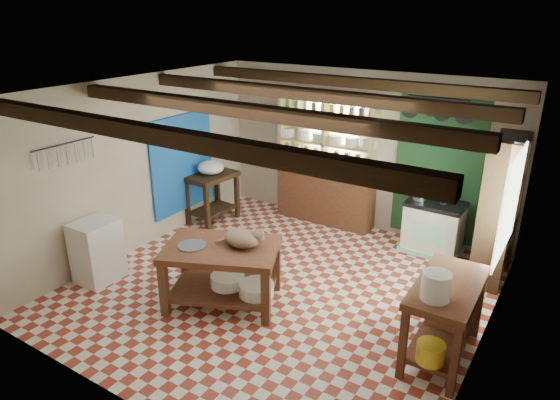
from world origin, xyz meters
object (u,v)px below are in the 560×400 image
Objects in this scene: prep_table at (212,197)px; cat at (242,238)px; stove at (433,227)px; work_table at (222,274)px; white_cabinet at (97,251)px; right_counter at (444,320)px.

cat is at bearing -37.48° from prep_table.
cat reaches higher than stove.
work_table is 1.66× the size of stove.
cat is (2.00, 0.61, 0.46)m from white_cabinet.
work_table is at bearing -171.86° from right_counter.
prep_table is 2.70m from cat.
prep_table is at bearing 88.77° from white_cabinet.
stove is 4.85m from white_cabinet.
work_table is 3.00× the size of cat.
right_counter reaches higher than prep_table.
stove is 0.67× the size of right_counter.
cat reaches higher than prep_table.
white_cabinet is at bearing 170.68° from work_table.
white_cabinet is at bearing -137.00° from stove.
right_counter is (4.40, 0.89, 0.01)m from white_cabinet.
work_table is 1.60× the size of prep_table.
work_table is 2.62m from prep_table.
white_cabinet is at bearing -169.71° from right_counter.
cat is at bearing -120.27° from stove.
work_table is at bearing -42.93° from prep_table.
stove reaches higher than work_table.
stove is 3.68m from prep_table.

